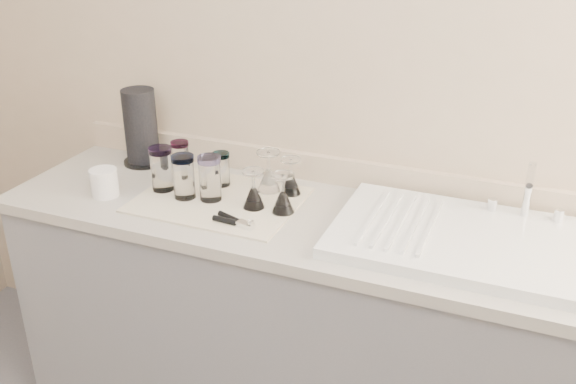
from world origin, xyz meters
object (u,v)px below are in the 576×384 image
at_px(sink_unit, 471,240).
at_px(white_mug, 104,182).
at_px(tumbler_purple, 221,169).
at_px(goblet_back_right, 291,182).
at_px(tumbler_teal, 181,158).
at_px(tumbler_blue, 184,176).
at_px(tumbler_magenta, 162,168).
at_px(goblet_front_left, 254,195).
at_px(paper_towel_roll, 141,128).
at_px(goblet_back_left, 269,177).
at_px(tumbler_lavender, 210,178).
at_px(can_opener, 234,221).
at_px(goblet_front_right, 283,199).

height_order(sink_unit, white_mug, sink_unit).
height_order(tumbler_purple, goblet_back_right, goblet_back_right).
xyz_separation_m(sink_unit, goblet_back_right, (-0.63, 0.13, 0.03)).
relative_size(tumbler_teal, tumbler_blue, 0.85).
relative_size(sink_unit, tumbler_blue, 5.30).
distance_m(tumbler_magenta, goblet_front_left, 0.36).
height_order(sink_unit, tumbler_teal, sink_unit).
distance_m(tumbler_purple, tumbler_magenta, 0.21).
height_order(tumbler_blue, paper_towel_roll, paper_towel_roll).
relative_size(tumbler_blue, goblet_back_right, 1.19).
bearing_deg(white_mug, paper_towel_roll, 97.75).
distance_m(goblet_back_left, paper_towel_roll, 0.58).
xyz_separation_m(tumbler_teal, white_mug, (-0.17, -0.24, -0.03)).
bearing_deg(tumbler_lavender, sink_unit, 1.53).
height_order(tumbler_blue, goblet_front_left, tumbler_blue).
relative_size(goblet_back_left, paper_towel_roll, 0.50).
distance_m(goblet_back_right, paper_towel_roll, 0.66).
relative_size(tumbler_magenta, tumbler_blue, 1.03).
bearing_deg(goblet_front_left, tumbler_purple, 146.51).
relative_size(tumbler_lavender, white_mug, 1.09).
bearing_deg(white_mug, sink_unit, 5.55).
height_order(can_opener, paper_towel_roll, paper_towel_roll).
bearing_deg(tumbler_blue, tumbler_purple, 63.67).
xyz_separation_m(tumbler_purple, tumbler_blue, (-0.07, -0.14, 0.02)).
distance_m(tumbler_teal, goblet_back_left, 0.36).
bearing_deg(tumbler_blue, goblet_front_right, 3.90).
relative_size(can_opener, paper_towel_roll, 0.50).
xyz_separation_m(tumbler_lavender, goblet_back_left, (0.16, 0.14, -0.03)).
relative_size(tumbler_purple, goblet_back_left, 0.84).
bearing_deg(tumbler_teal, white_mug, -124.04).
relative_size(goblet_front_right, can_opener, 0.91).
xyz_separation_m(tumbler_magenta, goblet_front_left, (0.36, -0.01, -0.04)).
bearing_deg(goblet_front_right, tumbler_teal, 163.09).
bearing_deg(tumbler_teal, tumbler_blue, -55.86).
bearing_deg(tumbler_blue, can_opener, -24.78).
bearing_deg(goblet_back_right, paper_towel_roll, 174.80).
xyz_separation_m(tumbler_blue, goblet_front_left, (0.25, 0.02, -0.03)).
bearing_deg(goblet_back_left, goblet_front_right, -50.97).
xyz_separation_m(tumbler_lavender, goblet_front_left, (0.16, 0.00, -0.03)).
bearing_deg(tumbler_magenta, tumbler_teal, 93.24).
bearing_deg(goblet_back_left, tumbler_blue, -146.53).
bearing_deg(white_mug, goblet_back_right, 22.19).
relative_size(sink_unit, paper_towel_roll, 2.77).
bearing_deg(white_mug, tumbler_magenta, 31.12).
bearing_deg(paper_towel_roll, tumbler_blue, -35.50).
xyz_separation_m(tumbler_lavender, white_mug, (-0.37, -0.10, -0.04)).
height_order(sink_unit, goblet_front_right, sink_unit).
xyz_separation_m(tumbler_teal, goblet_front_left, (0.37, -0.15, -0.02)).
xyz_separation_m(sink_unit, tumbler_purple, (-0.89, 0.10, 0.05)).
bearing_deg(goblet_front_left, tumbler_blue, -175.46).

